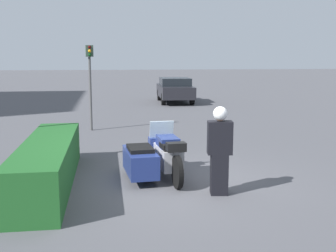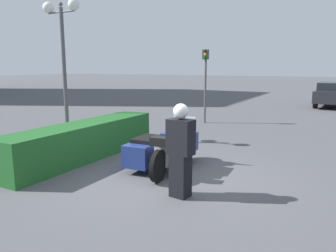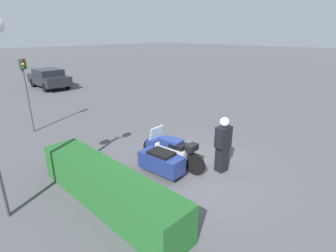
{
  "view_description": "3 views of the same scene",
  "coord_description": "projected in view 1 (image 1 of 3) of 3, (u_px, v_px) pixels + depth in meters",
  "views": [
    {
      "loc": [
        -8.41,
        1.4,
        2.64
      ],
      "look_at": [
        1.64,
        -0.05,
        0.97
      ],
      "focal_mm": 45.0,
      "sensor_mm": 36.0,
      "label": 1
    },
    {
      "loc": [
        -5.86,
        -3.26,
        2.35
      ],
      "look_at": [
        0.33,
        0.15,
        1.07
      ],
      "focal_mm": 35.0,
      "sensor_mm": 36.0,
      "label": 2
    },
    {
      "loc": [
        -4.53,
        5.57,
        4.0
      ],
      "look_at": [
        1.19,
        -0.37,
        1.06
      ],
      "focal_mm": 28.0,
      "sensor_mm": 36.0,
      "label": 3
    }
  ],
  "objects": [
    {
      "name": "ground_plane",
      "position": [
        177.0,
        184.0,
        8.84
      ],
      "size": [
        160.0,
        160.0,
        0.0
      ],
      "primitive_type": "plane",
      "color": "#4C4C51"
    },
    {
      "name": "hedge_bush_curbside",
      "position": [
        48.0,
        163.0,
        8.73
      ],
      "size": [
        4.82,
        0.96,
        0.92
      ],
      "primitive_type": "cube",
      "color": "#1E5623",
      "rests_on": "ground"
    },
    {
      "name": "parked_car_background",
      "position": [
        175.0,
        89.0,
        24.54
      ],
      "size": [
        4.26,
        1.97,
        1.44
      ],
      "rotation": [
        0.0,
        0.0,
        -0.04
      ],
      "color": "black",
      "rests_on": "ground"
    },
    {
      "name": "officer_rider",
      "position": [
        220.0,
        148.0,
        8.06
      ],
      "size": [
        0.34,
        0.5,
        1.72
      ],
      "rotation": [
        0.0,
        0.0,
        3.01
      ],
      "color": "black",
      "rests_on": "ground"
    },
    {
      "name": "police_motorcycle",
      "position": [
        153.0,
        156.0,
        9.27
      ],
      "size": [
        2.4,
        1.24,
        1.17
      ],
      "rotation": [
        0.0,
        0.0,
        0.08
      ],
      "color": "black",
      "rests_on": "ground"
    },
    {
      "name": "traffic_light_near",
      "position": [
        90.0,
        74.0,
        14.96
      ],
      "size": [
        0.22,
        0.28,
        3.05
      ],
      "rotation": [
        0.0,
        0.0,
        3.31
      ],
      "color": "#4C4C4C",
      "rests_on": "ground"
    }
  ]
}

